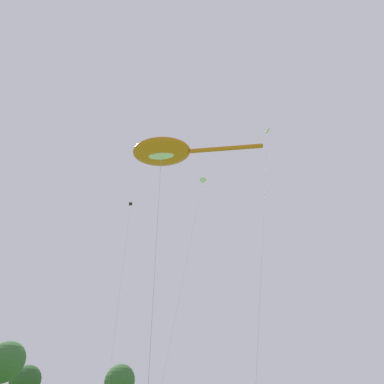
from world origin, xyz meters
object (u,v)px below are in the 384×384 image
Objects in this scene: small_kite_delta_white at (126,238)px; tree_broad_distant at (120,381)px; tree_oak_right at (25,382)px; big_show_kite at (164,152)px; tree_shrub_far at (5,362)px; small_kite_streamer_purple at (267,141)px; small_kite_tiny_distant at (203,179)px.

small_kite_delta_white is 2.39× the size of tree_broad_distant.
tree_broad_distant reaches higher than tree_oak_right.
tree_shrub_far is (-2.61, 35.47, -12.31)m from big_show_kite.
small_kite_streamer_purple reaches higher than tree_shrub_far.
small_kite_streamer_purple is (-2.55, -12.13, -5.44)m from small_kite_tiny_distant.
tree_broad_distant is 1.15× the size of tree_shrub_far.
big_show_kite is 1.82× the size of tree_broad_distant.
small_kite_delta_white reaches higher than tree_oak_right.
small_kite_tiny_distant is 36.45m from tree_shrub_far.
small_kite_delta_white is at bearing -63.00° from big_show_kite.
tree_oak_right is 0.98× the size of tree_shrub_far.
tree_oak_right is 23.62m from tree_shrub_far.
small_kite_delta_white is (-4.76, 11.01, -5.32)m from small_kite_tiny_distant.
big_show_kite is at bearing 87.45° from small_kite_tiny_distant.
big_show_kite is 2.09× the size of tree_shrub_far.
small_kite_streamer_purple reaches higher than tree_oak_right.
small_kite_streamer_purple is 23.25m from small_kite_delta_white.
small_kite_delta_white is 23.47m from tree_shrub_far.
small_kite_streamer_purple is (6.83, -5.70, 0.72)m from big_show_kite.
small_kite_tiny_distant is 2.81× the size of tree_oak_right.
small_kite_delta_white is at bearing 15.31° from small_kite_streamer_purple.
tree_broad_distant reaches higher than tree_shrub_far.
tree_shrub_far is at bearing 22.78° from small_kite_streamer_purple.
small_kite_streamer_purple is at bearing -77.09° from tree_shrub_far.
tree_oak_right is at bearing -52.59° from big_show_kite.
tree_oak_right is at bearing -31.57° from small_kite_tiny_distant.
tree_oak_right is 19.95m from tree_broad_distant.
tree_broad_distant is (19.80, 40.72, -12.72)m from small_kite_delta_white.
small_kite_tiny_distant is 55.16m from tree_oak_right.
big_show_kite reaches higher than tree_broad_distant.
tree_broad_distant is at bearing -53.19° from small_kite_tiny_distant.
tree_shrub_far is (-7.12, -22.51, 0.54)m from tree_oak_right.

